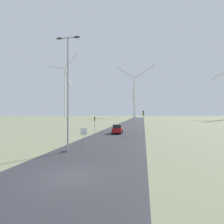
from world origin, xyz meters
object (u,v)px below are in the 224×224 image
at_px(stop_sign_near, 84,134).
at_px(car_approaching, 117,129).
at_px(wind_turbine_far_left, 65,88).
at_px(wind_turbine_left, 134,92).
at_px(traffic_light_post_near_right, 143,117).
at_px(traffic_light_post_near_left, 95,121).
at_px(streetlamp, 68,82).

distance_m(stop_sign_near, car_approaching, 15.61).
bearing_deg(car_approaching, stop_sign_near, -95.95).
xyz_separation_m(car_approaching, wind_turbine_far_left, (-82.04, 148.88, 32.38)).
bearing_deg(wind_turbine_left, traffic_light_post_near_right, -86.36).
bearing_deg(traffic_light_post_near_left, traffic_light_post_near_right, -19.90).
height_order(stop_sign_near, wind_turbine_left, wind_turbine_left).
bearing_deg(traffic_light_post_near_left, streetlamp, -81.71).
distance_m(streetlamp, car_approaching, 19.04).
bearing_deg(streetlamp, car_approaching, 81.70).
height_order(stop_sign_near, wind_turbine_far_left, wind_turbine_far_left).
bearing_deg(traffic_light_post_near_left, wind_turbine_far_left, 117.64).
distance_m(stop_sign_near, wind_turbine_left, 160.18).
relative_size(traffic_light_post_near_right, car_approaching, 1.09).
distance_m(traffic_light_post_near_left, wind_turbine_far_left, 167.69).
relative_size(streetlamp, traffic_light_post_near_left, 3.68).
xyz_separation_m(stop_sign_near, wind_turbine_left, (-2.37, 158.33, 24.15)).
xyz_separation_m(streetlamp, wind_turbine_left, (-1.40, 160.56, 18.46)).
distance_m(stop_sign_near, traffic_light_post_near_right, 16.08).
height_order(stop_sign_near, car_approaching, stop_sign_near).
xyz_separation_m(stop_sign_near, traffic_light_post_near_right, (6.78, 14.48, 1.69)).
relative_size(car_approaching, wind_turbine_left, 0.08).
height_order(traffic_light_post_near_right, car_approaching, traffic_light_post_near_right).
xyz_separation_m(streetlamp, traffic_light_post_near_right, (7.75, 16.71, -4.00)).
bearing_deg(stop_sign_near, traffic_light_post_near_right, 64.91).
distance_m(traffic_light_post_near_left, wind_turbine_left, 141.91).
bearing_deg(car_approaching, traffic_light_post_near_left, 152.84).
bearing_deg(stop_sign_near, wind_turbine_left, 90.86).
relative_size(car_approaching, wind_turbine_far_left, 0.06).
height_order(traffic_light_post_near_right, wind_turbine_far_left, wind_turbine_far_left).
xyz_separation_m(streetlamp, car_approaching, (2.59, 17.74, -6.41)).
distance_m(traffic_light_post_near_right, wind_turbine_left, 145.88).
xyz_separation_m(wind_turbine_far_left, wind_turbine_left, (78.05, -6.05, -7.50)).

